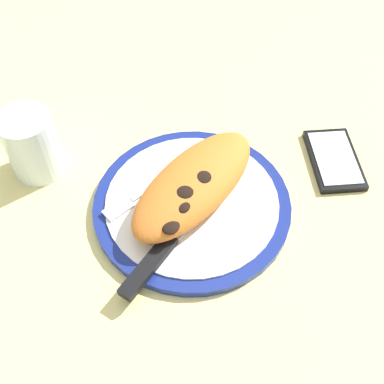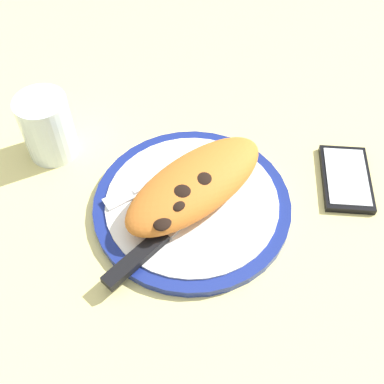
% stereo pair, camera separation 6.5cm
% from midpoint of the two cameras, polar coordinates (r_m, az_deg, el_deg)
% --- Properties ---
extents(ground_plane, '(1.50, 1.50, 0.03)m').
position_cam_midpoint_polar(ground_plane, '(0.69, 2.69, -2.76)').
color(ground_plane, '#E5D684').
extents(plate, '(0.28, 0.28, 0.02)m').
position_cam_midpoint_polar(plate, '(0.67, 2.76, -1.65)').
color(plate, navy).
rests_on(plate, ground_plane).
extents(calzone, '(0.24, 0.14, 0.05)m').
position_cam_midpoint_polar(calzone, '(0.65, 3.22, 0.74)').
color(calzone, orange).
rests_on(calzone, plate).
extents(fork, '(0.17, 0.02, 0.00)m').
position_cam_midpoint_polar(fork, '(0.68, -2.54, 0.68)').
color(fork, silver).
rests_on(fork, plate).
extents(knife, '(0.22, 0.08, 0.01)m').
position_cam_midpoint_polar(knife, '(0.62, -1.83, -6.59)').
color(knife, silver).
rests_on(knife, plate).
extents(smartphone, '(0.13, 0.14, 0.01)m').
position_cam_midpoint_polar(smartphone, '(0.75, 20.20, 1.40)').
color(smartphone, black).
rests_on(smartphone, ground_plane).
extents(water_glass, '(0.08, 0.08, 0.10)m').
position_cam_midpoint_polar(water_glass, '(0.74, -14.28, 7.04)').
color(water_glass, silver).
rests_on(water_glass, ground_plane).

